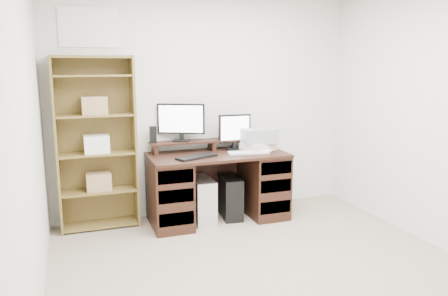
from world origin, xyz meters
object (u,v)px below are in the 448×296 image
printer (258,147)px  monitor_wide (181,120)px  bookshelf (96,142)px  monitor_small (235,131)px  tower_black (230,197)px  desk (218,185)px  tower_silver (202,200)px

printer → monitor_wide: bearing=142.4°
monitor_wide → bookshelf: (-0.91, -0.02, -0.18)m
monitor_wide → monitor_small: 0.62m
monitor_small → bookshelf: 1.50m
monitor_wide → bookshelf: bookshelf is taller
bookshelf → monitor_wide: bearing=1.2°
printer → monitor_small: bearing=133.5°
tower_black → monitor_small: bearing=54.6°
monitor_wide → bookshelf: 0.93m
desk → tower_black: desk is taller
monitor_wide → tower_black: size_ratio=1.00×
monitor_wide → printer: size_ratio=1.38×
tower_silver → bookshelf: bookshelf is taller
desk → monitor_wide: 0.83m
monitor_small → tower_black: monitor_small is taller
desk → monitor_small: bearing=25.9°
tower_silver → bookshelf: bearing=170.1°
monitor_wide → monitor_small: bearing=14.0°
monitor_small → bookshelf: (-1.50, 0.09, -0.05)m
monitor_small → tower_black: bearing=-131.2°
printer → bookshelf: 1.76m
desk → tower_silver: desk is taller
printer → tower_black: size_ratio=0.72×
monitor_small → monitor_wide: bearing=170.6°
tower_black → bookshelf: bearing=179.8°
bookshelf → monitor_small: bearing=-3.6°
desk → monitor_wide: (-0.35, 0.23, 0.71)m
desk → monitor_small: (0.25, 0.12, 0.58)m
monitor_small → tower_silver: (-0.43, -0.12, -0.73)m
monitor_wide → printer: bearing=10.0°
monitor_wide → tower_silver: monitor_wide is taller
tower_silver → monitor_wide: bearing=125.9°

